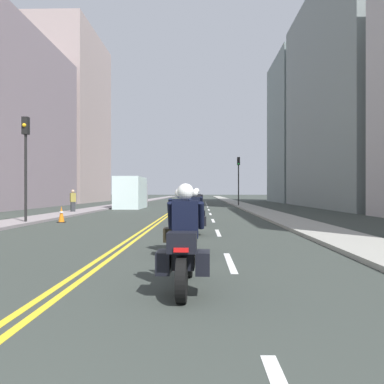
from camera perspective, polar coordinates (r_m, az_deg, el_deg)
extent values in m
plane|color=#333934|center=(48.52, -1.22, -1.70)|extent=(264.00, 264.00, 0.00)
cube|color=gray|center=(49.25, -8.88, -1.60)|extent=(2.04, 144.00, 0.12)
cube|color=#99988F|center=(48.67, 6.52, -1.62)|extent=(2.04, 144.00, 0.12)
cube|color=yellow|center=(48.53, -1.37, -1.69)|extent=(0.12, 132.00, 0.01)
cube|color=yellow|center=(48.52, -1.08, -1.70)|extent=(0.12, 132.00, 0.01)
cube|color=silver|center=(8.61, 5.47, -10.01)|extent=(0.14, 2.40, 0.01)
cube|color=silver|center=(14.54, 3.76, -5.87)|extent=(0.14, 2.40, 0.01)
cube|color=silver|center=(20.52, 3.05, -4.13)|extent=(0.14, 2.40, 0.01)
cube|color=silver|center=(26.50, 2.66, -3.18)|extent=(0.14, 2.40, 0.01)
cube|color=silver|center=(32.49, 2.41, -2.57)|extent=(0.14, 2.40, 0.01)
cube|color=silver|center=(38.49, 2.24, -2.16)|extent=(0.14, 2.40, 0.01)
cube|color=silver|center=(44.48, 2.12, -1.86)|extent=(0.14, 2.40, 0.01)
cube|color=silver|center=(50.48, 2.03, -1.63)|extent=(0.14, 2.40, 0.01)
cube|color=silver|center=(56.47, 1.95, -1.44)|extent=(0.14, 2.40, 0.01)
cube|color=gray|center=(42.52, -25.56, 8.98)|extent=(8.58, 17.94, 16.18)
cube|color=gray|center=(41.10, 21.53, 12.47)|extent=(6.94, 21.97, 20.66)
cube|color=#A6928E|center=(60.11, -17.62, 10.01)|extent=(9.03, 16.59, 23.74)
cube|color=#2D3847|center=(60.99, -21.67, 4.24)|extent=(0.04, 13.93, 0.90)
cube|color=#2D3847|center=(61.46, -21.67, 8.29)|extent=(0.04, 13.93, 0.90)
cube|color=#2D3847|center=(62.23, -21.67, 12.26)|extent=(0.04, 13.93, 0.90)
cube|color=#2D3847|center=(63.29, -21.67, 16.11)|extent=(0.04, 13.93, 0.90)
cube|color=gray|center=(58.74, 15.95, 8.51)|extent=(8.55, 13.05, 20.23)
cube|color=#2D3847|center=(59.44, 19.96, 3.50)|extent=(0.04, 10.96, 0.90)
cube|color=#2D3847|center=(61.12, 19.96, 13.97)|extent=(0.04, 10.96, 0.90)
cylinder|color=black|center=(7.11, -0.51, -9.63)|extent=(0.15, 0.63, 0.62)
cylinder|color=black|center=(5.50, -1.50, -12.52)|extent=(0.15, 0.63, 0.62)
cube|color=silver|center=(7.06, -0.51, -6.97)|extent=(0.15, 0.32, 0.04)
cube|color=black|center=(6.26, -0.94, -8.37)|extent=(0.35, 1.26, 0.40)
cube|color=black|center=(5.49, -1.43, -7.23)|extent=(0.41, 0.37, 0.28)
cube|color=red|center=(5.32, -1.58, -8.35)|extent=(0.20, 0.03, 0.06)
cube|color=black|center=(5.81, -4.05, -10.02)|extent=(0.21, 0.44, 0.32)
cube|color=black|center=(5.77, 1.56, -10.09)|extent=(0.21, 0.44, 0.32)
cube|color=#B2C1CC|center=(6.74, -0.65, -4.51)|extent=(0.36, 0.13, 0.36)
cube|color=black|center=(6.15, -0.97, -3.94)|extent=(0.41, 0.27, 0.57)
cylinder|color=black|center=(6.32, -3.05, -3.38)|extent=(0.11, 0.28, 0.45)
cylinder|color=black|center=(6.29, 1.31, -3.40)|extent=(0.11, 0.28, 0.45)
sphere|color=white|center=(6.17, -0.95, 0.04)|extent=(0.26, 0.26, 0.26)
cylinder|color=black|center=(10.59, -1.68, -6.36)|extent=(0.14, 0.65, 0.65)
cylinder|color=black|center=(8.98, -1.78, -7.52)|extent=(0.14, 0.65, 0.65)
cube|color=silver|center=(10.56, -1.68, -4.50)|extent=(0.15, 0.33, 0.04)
cube|color=black|center=(9.75, -1.72, -5.26)|extent=(0.37, 1.25, 0.40)
cube|color=black|center=(9.01, -1.77, -4.30)|extent=(0.41, 0.38, 0.28)
cube|color=red|center=(8.82, -1.79, -4.91)|extent=(0.20, 0.04, 0.06)
cube|color=black|center=(9.28, -3.49, -6.15)|extent=(0.22, 0.45, 0.32)
cube|color=black|center=(9.28, -0.02, -6.15)|extent=(0.22, 0.45, 0.32)
cube|color=#B2C1CC|center=(10.24, -1.69, -2.87)|extent=(0.36, 0.14, 0.36)
cube|color=black|center=(9.67, -1.73, -2.56)|extent=(0.41, 0.28, 0.52)
cylinder|color=black|center=(9.82, -3.12, -2.22)|extent=(0.11, 0.28, 0.45)
cylinder|color=black|center=(9.82, -0.32, -2.23)|extent=(0.11, 0.28, 0.45)
sphere|color=white|center=(9.69, -1.73, -0.17)|extent=(0.26, 0.26, 0.26)
cylinder|color=black|center=(14.81, 0.31, -4.54)|extent=(0.13, 0.64, 0.64)
cylinder|color=black|center=(13.30, 0.44, -5.07)|extent=(0.13, 0.64, 0.64)
cube|color=silver|center=(14.79, 0.31, -3.23)|extent=(0.15, 0.33, 0.04)
cube|color=black|center=(14.04, 0.37, -3.65)|extent=(0.36, 1.16, 0.40)
cube|color=black|center=(13.34, 0.43, -2.90)|extent=(0.41, 0.37, 0.28)
cube|color=red|center=(13.16, 0.45, -3.29)|extent=(0.20, 0.04, 0.06)
cube|color=black|center=(13.59, -0.77, -4.20)|extent=(0.22, 0.45, 0.32)
cube|color=black|center=(13.60, 1.60, -4.19)|extent=(0.22, 0.45, 0.32)
cube|color=#B2C1CC|center=(14.50, 0.33, -2.03)|extent=(0.36, 0.14, 0.36)
cube|color=black|center=(13.96, 0.38, -1.78)|extent=(0.41, 0.28, 0.52)
cylinder|color=black|center=(14.11, -0.61, -1.56)|extent=(0.11, 0.28, 0.45)
cylinder|color=black|center=(14.12, 1.34, -1.55)|extent=(0.11, 0.28, 0.45)
sphere|color=white|center=(13.99, 0.37, -0.14)|extent=(0.26, 0.26, 0.26)
cylinder|color=black|center=(18.85, 0.69, -3.51)|extent=(0.13, 0.66, 0.66)
cylinder|color=black|center=(17.30, 0.64, -3.83)|extent=(0.13, 0.66, 0.66)
cube|color=silver|center=(18.83, 0.69, -2.44)|extent=(0.14, 0.32, 0.04)
cube|color=black|center=(18.06, 0.66, -2.77)|extent=(0.32, 1.18, 0.40)
cube|color=black|center=(17.35, 0.64, -2.16)|extent=(0.40, 0.36, 0.28)
cube|color=red|center=(17.17, 0.64, -2.45)|extent=(0.20, 0.03, 0.06)
cube|color=black|center=(17.61, -0.26, -3.17)|extent=(0.20, 0.44, 0.32)
cube|color=black|center=(17.60, 1.56, -3.17)|extent=(0.20, 0.44, 0.32)
cube|color=#B2C1CC|center=(18.54, 0.68, -1.52)|extent=(0.36, 0.12, 0.36)
cube|color=black|center=(17.99, 0.66, -1.21)|extent=(0.40, 0.26, 0.59)
cylinder|color=black|center=(18.14, -0.09, -1.04)|extent=(0.10, 0.28, 0.45)
cylinder|color=black|center=(18.14, 1.43, -1.04)|extent=(0.10, 0.28, 0.45)
sphere|color=white|center=(18.02, 0.66, 0.17)|extent=(0.26, 0.26, 0.26)
cube|color=black|center=(20.33, -18.26, -4.14)|extent=(0.36, 0.36, 0.03)
cone|color=orange|center=(20.30, -18.26, -3.02)|extent=(0.29, 0.29, 0.77)
cylinder|color=white|center=(20.30, -18.26, -2.75)|extent=(0.19, 0.19, 0.08)
cylinder|color=black|center=(19.83, -22.81, 1.77)|extent=(0.12, 0.12, 4.20)
cube|color=black|center=(20.06, -22.81, 8.78)|extent=(0.28, 0.28, 0.80)
sphere|color=yellow|center=(19.92, -22.99, 8.84)|extent=(0.18, 0.18, 0.18)
cylinder|color=black|center=(40.43, 6.70, 0.95)|extent=(0.12, 0.12, 4.24)
cube|color=black|center=(40.54, 6.70, 4.44)|extent=(0.28, 0.28, 0.80)
sphere|color=green|center=(40.37, 6.72, 4.06)|extent=(0.18, 0.18, 0.18)
cube|color=#2B2D30|center=(28.61, -16.75, -2.16)|extent=(0.34, 0.32, 0.79)
cube|color=olive|center=(28.59, -16.75, -0.75)|extent=(0.42, 0.38, 0.62)
sphere|color=tan|center=(28.58, -16.75, 0.11)|extent=(0.22, 0.22, 0.22)
cube|color=#B7B5C0|center=(38.75, -8.04, -0.52)|extent=(2.00, 1.80, 2.20)
cube|color=silver|center=(35.79, -8.82, -0.09)|extent=(2.20, 5.20, 2.80)
cylinder|color=black|center=(38.36, -8.13, -1.50)|extent=(2.00, 0.90, 0.90)
cylinder|color=black|center=(34.23, -9.29, -1.69)|extent=(2.00, 0.90, 0.90)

